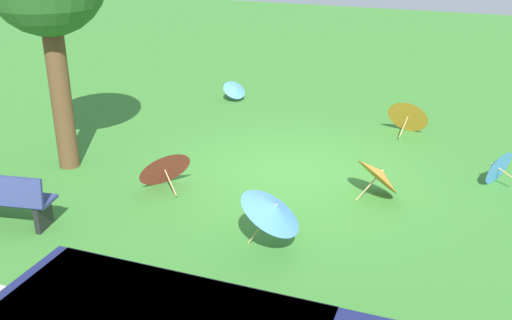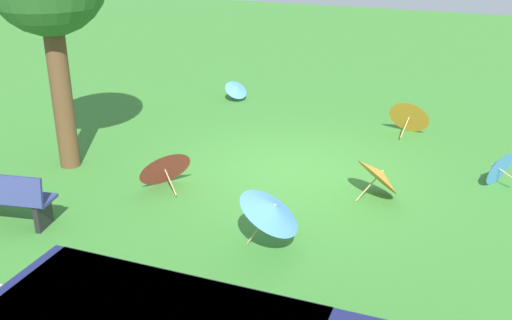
# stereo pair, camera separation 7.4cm
# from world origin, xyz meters

# --- Properties ---
(ground) EXTENTS (40.00, 40.00, 0.00)m
(ground) POSITION_xyz_m (0.00, 0.00, 0.00)
(ground) COLOR #387A2D
(parasol_blue_0) EXTENTS (0.74, 0.75, 0.52)m
(parasol_blue_0) POSITION_xyz_m (2.60, -3.76, 0.30)
(parasol_blue_0) COLOR tan
(parasol_blue_0) RESTS_ON ground
(parasol_orange_0) EXTENTS (0.94, 0.93, 0.83)m
(parasol_orange_0) POSITION_xyz_m (-1.74, -2.90, 0.41)
(parasol_orange_0) COLOR tan
(parasol_orange_0) RESTS_ON ground
(parasol_red_0) EXTENTS (1.07, 1.12, 0.81)m
(parasol_red_0) POSITION_xyz_m (1.79, 1.38, 0.41)
(parasol_red_0) COLOR tan
(parasol_red_0) RESTS_ON ground
(parasol_blue_1) EXTENTS (0.96, 1.00, 0.93)m
(parasol_blue_1) POSITION_xyz_m (-0.58, 2.57, 0.61)
(parasol_blue_1) COLOR tan
(parasol_blue_1) RESTS_ON ground
(parasol_orange_1) EXTENTS (1.06, 1.07, 0.77)m
(parasol_orange_1) POSITION_xyz_m (-1.69, 0.43, 0.42)
(parasol_orange_1) COLOR tan
(parasol_orange_1) RESTS_ON ground
(parasol_blue_2) EXTENTS (0.67, 0.72, 0.67)m
(parasol_blue_2) POSITION_xyz_m (-3.48, -0.81, 0.33)
(parasol_blue_2) COLOR tan
(parasol_blue_2) RESTS_ON ground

